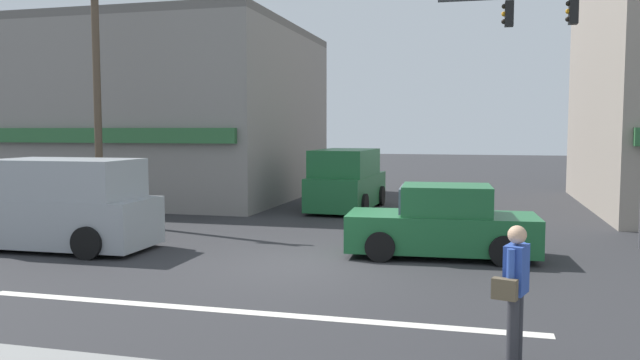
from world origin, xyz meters
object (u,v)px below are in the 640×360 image
at_px(utility_pole_near_left, 97,77).
at_px(van_waiting_far, 60,206).
at_px(traffic_light_mast, 604,70).
at_px(van_crossing_rightbound, 347,181).
at_px(pedestrian_foreground_with_bag, 515,286).
at_px(sedan_crossing_center, 442,224).

height_order(utility_pole_near_left, van_waiting_far, utility_pole_near_left).
distance_m(traffic_light_mast, van_crossing_rightbound, 9.60).
bearing_deg(traffic_light_mast, van_crossing_rightbound, 143.38).
bearing_deg(utility_pole_near_left, pedestrian_foreground_with_bag, -37.37).
relative_size(sedan_crossing_center, pedestrian_foreground_with_bag, 2.52).
relative_size(traffic_light_mast, van_crossing_rightbound, 1.33).
distance_m(sedan_crossing_center, pedestrian_foreground_with_bag, 6.42).
distance_m(van_crossing_rightbound, van_waiting_far, 10.09).
distance_m(traffic_light_mast, pedestrian_foreground_with_bag, 9.18).
bearing_deg(sedan_crossing_center, van_waiting_far, -170.90).
relative_size(traffic_light_mast, van_waiting_far, 1.34).
xyz_separation_m(utility_pole_near_left, traffic_light_mast, (13.78, -0.49, -0.18)).
bearing_deg(utility_pole_near_left, van_crossing_rightbound, 37.10).
distance_m(van_crossing_rightbound, pedestrian_foreground_with_bag, 14.57).
bearing_deg(van_waiting_far, van_crossing_rightbound, 60.58).
bearing_deg(van_waiting_far, pedestrian_foreground_with_bag, -26.25).
bearing_deg(traffic_light_mast, sedan_crossing_center, -150.51).
height_order(traffic_light_mast, van_waiting_far, traffic_light_mast).
height_order(traffic_light_mast, sedan_crossing_center, traffic_light_mast).
xyz_separation_m(utility_pole_near_left, van_waiting_far, (1.55, -3.87, -3.35)).
relative_size(utility_pole_near_left, pedestrian_foreground_with_bag, 5.03).
bearing_deg(sedan_crossing_center, pedestrian_foreground_with_bag, -78.96).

